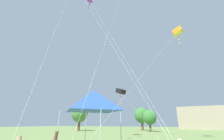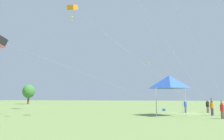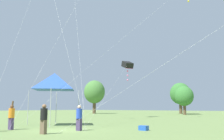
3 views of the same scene
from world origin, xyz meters
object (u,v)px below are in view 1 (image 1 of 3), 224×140
object	(u,v)px
kite_orange_box_2	(178,32)
kite_purple_delta_5	(90,1)
kite_black_box_3	(121,92)
festival_tent	(93,100)

from	to	relation	value
kite_orange_box_2	kite_purple_delta_5	world-z (taller)	kite_purple_delta_5
kite_orange_box_2	kite_black_box_3	world-z (taller)	kite_orange_box_2
festival_tent	kite_orange_box_2	distance (m)	20.67
festival_tent	kite_black_box_3	world-z (taller)	kite_black_box_3
kite_orange_box_2	kite_black_box_3	size ratio (longest dim) A/B	0.90
kite_black_box_3	kite_purple_delta_5	size ratio (longest dim) A/B	1.05
kite_orange_box_2	kite_purple_delta_5	bearing A→B (deg)	-144.53
festival_tent	kite_black_box_3	size ratio (longest dim) A/B	0.21
kite_black_box_3	kite_purple_delta_5	distance (m)	17.18
festival_tent	kite_black_box_3	distance (m)	19.64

